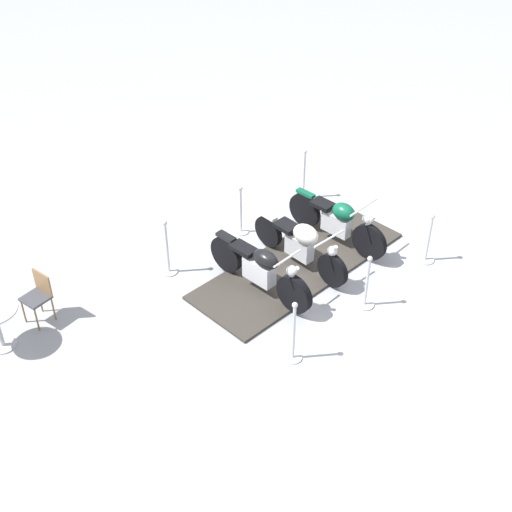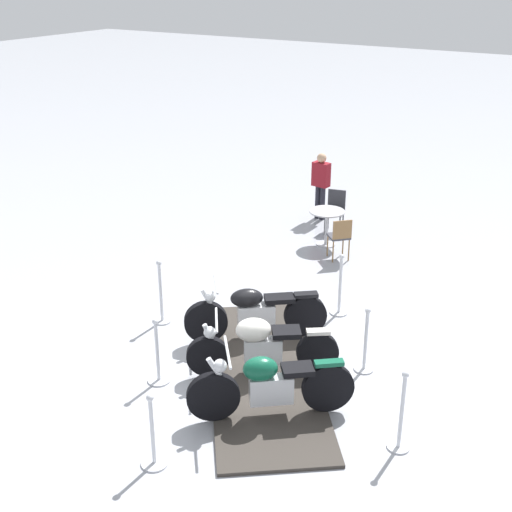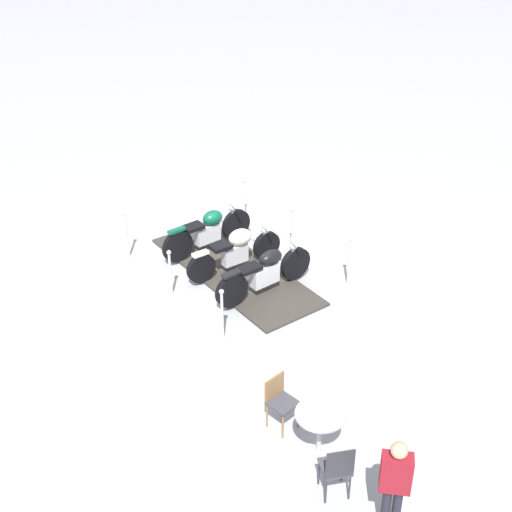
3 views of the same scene
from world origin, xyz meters
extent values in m
plane|color=#A8AAB2|center=(0.00, 0.00, 0.00)|extent=(80.00, 80.00, 0.00)
cube|color=#38332D|center=(0.00, 0.00, 0.03)|extent=(4.33, 3.80, 0.05)
cylinder|color=black|center=(-0.31, -1.24, 0.40)|extent=(0.54, 0.62, 0.69)
cylinder|color=black|center=(-1.32, 0.01, 0.40)|extent=(0.54, 0.62, 0.69)
cube|color=silver|center=(-0.82, -0.62, 0.45)|extent=(0.56, 0.61, 0.41)
ellipsoid|color=black|center=(-0.72, -0.73, 0.78)|extent=(0.56, 0.60, 0.30)
cube|color=black|center=(-1.05, -0.32, 0.73)|extent=(0.51, 0.54, 0.08)
cube|color=black|center=(-1.32, 0.01, 0.77)|extent=(0.36, 0.40, 0.06)
cylinder|color=silver|center=(-0.37, -1.17, 0.69)|extent=(0.26, 0.30, 0.59)
cylinder|color=silver|center=(-0.42, -1.11, 1.05)|extent=(0.53, 0.43, 0.04)
sphere|color=silver|center=(-0.36, -1.18, 0.85)|extent=(0.18, 0.18, 0.18)
cylinder|color=black|center=(0.47, -0.66, 0.37)|extent=(0.45, 0.58, 0.63)
cylinder|color=black|center=(-0.47, 0.66, 0.37)|extent=(0.45, 0.58, 0.63)
cube|color=silver|center=(0.00, 0.00, 0.42)|extent=(0.49, 0.57, 0.40)
ellipsoid|color=silver|center=(0.08, -0.11, 0.78)|extent=(0.59, 0.63, 0.36)
cube|color=black|center=(-0.20, 0.28, 0.72)|extent=(0.50, 0.52, 0.08)
cube|color=silver|center=(-0.47, 0.66, 0.71)|extent=(0.31, 0.36, 0.06)
cylinder|color=silver|center=(0.43, -0.60, 0.63)|extent=(0.21, 0.26, 0.54)
cylinder|color=silver|center=(0.39, -0.55, 0.96)|extent=(0.60, 0.44, 0.04)
sphere|color=silver|center=(0.44, -0.63, 0.76)|extent=(0.18, 0.18, 0.18)
cylinder|color=black|center=(1.30, 0.02, 0.41)|extent=(0.53, 0.62, 0.71)
cylinder|color=black|center=(0.33, 1.21, 0.41)|extent=(0.53, 0.62, 0.71)
cube|color=silver|center=(0.82, 0.62, 0.44)|extent=(0.51, 0.57, 0.40)
ellipsoid|color=#0F5138|center=(0.91, 0.50, 0.78)|extent=(0.55, 0.57, 0.33)
cube|color=black|center=(0.59, 0.89, 0.73)|extent=(0.49, 0.51, 0.08)
cube|color=#0F5138|center=(0.33, 1.21, 0.79)|extent=(0.34, 0.38, 0.06)
cylinder|color=silver|center=(1.24, 0.10, 0.71)|extent=(0.28, 0.32, 0.60)
cylinder|color=silver|center=(1.18, 0.17, 1.07)|extent=(0.63, 0.52, 0.04)
sphere|color=silver|center=(1.24, 0.10, 0.87)|extent=(0.18, 0.18, 0.18)
cylinder|color=silver|center=(-0.51, -2.31, 0.01)|extent=(0.30, 0.30, 0.03)
cylinder|color=silver|center=(-0.51, -2.31, 0.54)|extent=(0.05, 0.05, 1.03)
sphere|color=silver|center=(-0.51, -2.31, 1.10)|extent=(0.09, 0.09, 0.09)
cylinder|color=silver|center=(2.36, -0.13, 0.01)|extent=(0.34, 0.34, 0.03)
cylinder|color=silver|center=(2.36, -0.13, 0.48)|extent=(0.05, 0.05, 0.91)
sphere|color=silver|center=(2.36, -0.13, 0.97)|extent=(0.09, 0.09, 0.09)
cylinder|color=silver|center=(-2.36, 0.13, 0.01)|extent=(0.31, 0.31, 0.03)
cylinder|color=silver|center=(-2.36, 0.13, 0.53)|extent=(0.05, 0.05, 1.02)
sphere|color=silver|center=(-2.36, 0.13, 1.08)|extent=(0.09, 0.09, 0.09)
cylinder|color=silver|center=(0.92, -1.22, 0.01)|extent=(0.33, 0.33, 0.03)
cylinder|color=silver|center=(0.92, -1.22, 0.49)|extent=(0.05, 0.05, 0.93)
sphere|color=silver|center=(0.92, -1.22, 0.99)|extent=(0.09, 0.09, 0.09)
cylinder|color=silver|center=(0.51, 2.31, 0.01)|extent=(0.29, 0.29, 0.03)
cylinder|color=silver|center=(0.51, 2.31, 0.54)|extent=(0.05, 0.05, 1.03)
sphere|color=silver|center=(0.51, 2.31, 1.09)|extent=(0.09, 0.09, 0.09)
cylinder|color=silver|center=(-0.92, 1.22, 0.01)|extent=(0.30, 0.30, 0.03)
cylinder|color=silver|center=(-0.92, 1.22, 0.50)|extent=(0.05, 0.05, 0.95)
sphere|color=silver|center=(-0.92, 1.22, 1.01)|extent=(0.09, 0.09, 0.09)
cylinder|color=#B7B7BC|center=(-5.05, -1.44, 0.01)|extent=(0.42, 0.42, 0.02)
cylinder|color=olive|center=(-4.52, -1.15, 0.23)|extent=(0.03, 0.03, 0.47)
cylinder|color=olive|center=(-4.76, -0.91, 0.23)|extent=(0.03, 0.03, 0.47)
cylinder|color=olive|center=(-4.28, -0.90, 0.23)|extent=(0.03, 0.03, 0.47)
cylinder|color=olive|center=(-4.52, -0.66, 0.23)|extent=(0.03, 0.03, 0.47)
cube|color=#3F3F47|center=(-4.52, -0.90, 0.49)|extent=(0.57, 0.57, 0.04)
cube|color=olive|center=(-4.39, -0.77, 0.70)|extent=(0.30, 0.30, 0.39)
camera|label=1|loc=(-2.10, -9.92, 7.83)|focal=48.86mm
camera|label=2|loc=(7.40, 4.40, 5.69)|focal=47.95mm
camera|label=3|loc=(-12.87, -0.59, 8.16)|focal=51.08mm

